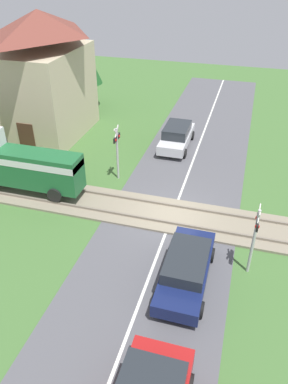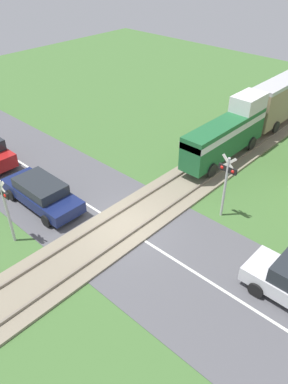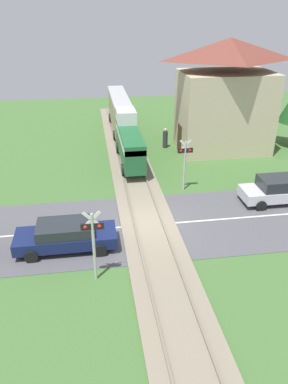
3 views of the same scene
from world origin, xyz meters
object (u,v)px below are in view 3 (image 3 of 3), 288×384
object	(u,v)px
crossing_signal_west_approach	(93,237)
station_building	(225,98)
pedestrian_by_station	(165,139)
car_near_crossing	(66,235)
car_far_side	(280,189)
train	(123,122)
crossing_signal_east_approach	(185,158)

from	to	relation	value
crossing_signal_west_approach	station_building	bearing A→B (deg)	54.28
crossing_signal_west_approach	pedestrian_by_station	distance (m)	16.37
car_near_crossing	crossing_signal_west_approach	xyz separation A→B (m)	(1.26, -2.36, 1.33)
car_far_side	train	bearing A→B (deg)	124.78
crossing_signal_west_approach	station_building	distance (m)	17.54
train	pedestrian_by_station	xyz separation A→B (m)	(3.17, -1.25, -1.15)
pedestrian_by_station	car_near_crossing	bearing A→B (deg)	-119.37
crossing_signal_west_approach	train	bearing A→B (deg)	80.37
train	station_building	distance (m)	8.01
train	crossing_signal_east_approach	xyz separation A→B (m)	(2.79, -8.83, 0.18)
crossing_signal_west_approach	crossing_signal_east_approach	world-z (taller)	same
train	crossing_signal_west_approach	bearing A→B (deg)	-99.63
train	car_near_crossing	distance (m)	14.69
car_near_crossing	train	bearing A→B (deg)	73.96
station_building	crossing_signal_east_approach	bearing A→B (deg)	-125.09
car_far_side	crossing_signal_east_approach	size ratio (longest dim) A/B	1.36
crossing_signal_east_approach	crossing_signal_west_approach	bearing A→B (deg)	-126.26
train	crossing_signal_west_approach	distance (m)	16.67
crossing_signal_west_approach	car_near_crossing	bearing A→B (deg)	118.05
train	car_near_crossing	bearing A→B (deg)	-106.04
train	pedestrian_by_station	world-z (taller)	train
car_far_side	car_near_crossing	bearing A→B (deg)	-166.31
pedestrian_by_station	crossing_signal_east_approach	bearing A→B (deg)	-92.87
car_near_crossing	car_far_side	bearing A→B (deg)	13.69
station_building	pedestrian_by_station	xyz separation A→B (m)	(-4.22, 1.03, -3.25)
train	car_far_side	bearing A→B (deg)	-55.22
crossing_signal_west_approach	pedestrian_by_station	xyz separation A→B (m)	(5.96, 15.19, -1.34)
crossing_signal_west_approach	station_building	size ratio (longest dim) A/B	0.39
car_near_crossing	pedestrian_by_station	xyz separation A→B (m)	(7.22, 12.83, -0.01)
crossing_signal_west_approach	crossing_signal_east_approach	distance (m)	9.43
train	pedestrian_by_station	bearing A→B (deg)	-21.54
crossing_signal_west_approach	pedestrian_by_station	world-z (taller)	crossing_signal_west_approach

